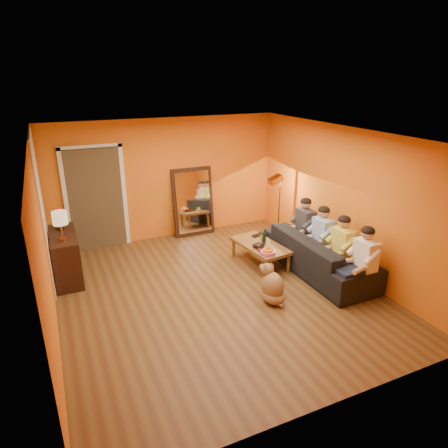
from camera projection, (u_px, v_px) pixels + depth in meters
name	position (u px, v px, depth m)	size (l,w,h in m)	color
room_shell	(208.00, 213.00, 6.56)	(5.00, 5.50, 2.60)	brown
white_accent	(42.00, 208.00, 6.79)	(0.02, 1.90, 2.58)	white
doorway_recess	(95.00, 198.00, 8.17)	(1.06, 0.30, 2.10)	#3F2D19
door_jamb_left	(66.00, 203.00, 7.85)	(0.08, 0.06, 2.20)	white
door_jamb_right	(124.00, 196.00, 8.29)	(0.08, 0.06, 2.20)	white
door_header	(90.00, 147.00, 7.69)	(1.22, 0.06, 0.08)	white
mirror_frame	(193.00, 202.00, 8.89)	(0.92, 0.06, 1.52)	black
mirror_glass	(194.00, 202.00, 8.86)	(0.78, 0.02, 1.36)	white
sideboard	(66.00, 257.00, 7.02)	(0.44, 1.18, 0.85)	black
table_lamp	(61.00, 226.00, 6.52)	(0.24, 0.24, 0.51)	beige
sofa	(319.00, 254.00, 7.30)	(0.94, 2.41, 0.70)	black
coffee_table	(260.00, 254.00, 7.62)	(0.62, 1.22, 0.42)	brown
floor_lamp	(279.00, 209.00, 8.55)	(0.30, 0.24, 1.44)	#B47634
dog	(273.00, 283.00, 6.34)	(0.35, 0.55, 0.64)	#986B44
person_far_left	(365.00, 262.00, 6.41)	(0.70, 0.44, 1.22)	white
person_mid_left	(342.00, 249.00, 6.88)	(0.70, 0.44, 1.22)	#D4CB46
person_mid_right	(322.00, 238.00, 7.35)	(0.70, 0.44, 1.22)	#96BBE8
person_far_right	(305.00, 228.00, 7.81)	(0.70, 0.44, 1.22)	#333338
fruit_bowl	(268.00, 250.00, 7.10)	(0.26, 0.26, 0.16)	#D84C88
wine_bottle	(264.00, 237.00, 7.47)	(0.07, 0.07, 0.31)	black
tumbler	(263.00, 238.00, 7.68)	(0.11, 0.11, 0.10)	#B27F3F
laptop	(260.00, 236.00, 7.91)	(0.29, 0.19, 0.02)	black
book_lower	(257.00, 249.00, 7.30)	(0.20, 0.27, 0.03)	black
book_mid	(257.00, 248.00, 7.31)	(0.19, 0.26, 0.02)	red
book_upper	(257.00, 247.00, 7.28)	(0.18, 0.24, 0.02)	black
vase	(61.00, 225.00, 7.05)	(0.16, 0.16, 0.17)	black
flowers	(58.00, 212.00, 6.97)	(0.17, 0.17, 0.42)	red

